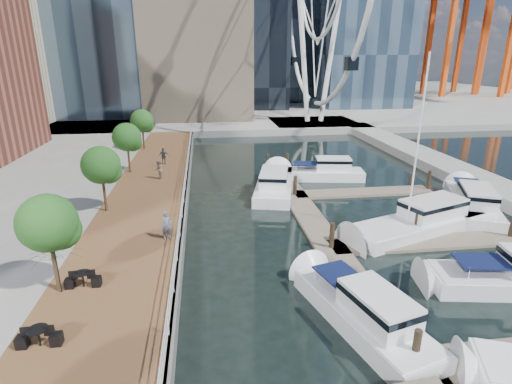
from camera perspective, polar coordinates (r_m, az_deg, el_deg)
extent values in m
plane|color=black|center=(17.86, 9.18, -20.39)|extent=(520.00, 520.00, 0.00)
cube|color=brown|center=(30.49, -15.66, -2.55)|extent=(6.00, 60.00, 1.00)
cube|color=#595954|center=(30.19, -10.02, -2.34)|extent=(0.25, 60.00, 1.00)
cube|color=gray|center=(115.77, -5.46, 13.32)|extent=(200.00, 114.00, 1.00)
cube|color=gray|center=(42.58, 27.84, 1.95)|extent=(4.00, 60.00, 1.00)
cube|color=gray|center=(68.58, 8.27, 9.54)|extent=(14.00, 12.00, 1.00)
cube|color=#6D6051|center=(26.76, 9.37, -6.05)|extent=(2.00, 32.00, 0.20)
cube|color=#6D6051|center=(27.43, 22.77, -6.71)|extent=(12.00, 2.00, 0.20)
cube|color=#6D6051|center=(35.72, 14.97, -0.04)|extent=(12.00, 2.00, 0.20)
cylinder|color=white|center=(67.17, 6.64, 20.99)|extent=(0.80, 0.80, 26.00)
cylinder|color=white|center=(68.52, 10.98, 20.74)|extent=(0.80, 0.80, 26.00)
cylinder|color=#3F2B1C|center=(20.61, -26.76, -9.34)|extent=(0.20, 0.20, 2.40)
sphere|color=#265B1E|center=(19.78, -27.64, -3.93)|extent=(2.60, 2.60, 2.60)
cylinder|color=#3F2B1C|center=(29.47, -20.81, -0.32)|extent=(0.20, 0.20, 2.40)
sphere|color=#265B1E|center=(28.90, -21.28, 3.62)|extent=(2.60, 2.60, 2.60)
cylinder|color=#3F2B1C|center=(38.89, -17.69, 4.44)|extent=(0.20, 0.20, 2.40)
sphere|color=#265B1E|center=(38.46, -18.00, 7.47)|extent=(2.60, 2.60, 2.60)
cylinder|color=#3F2B1C|center=(48.54, -15.78, 7.33)|extent=(0.20, 0.20, 2.40)
sphere|color=#265B1E|center=(48.19, -16.00, 9.77)|extent=(2.60, 2.60, 2.60)
imported|color=#4E5669|center=(24.00, -12.63, -4.66)|extent=(0.70, 0.54, 1.71)
imported|color=#896C5E|center=(35.96, -13.75, 3.09)|extent=(0.65, 0.83, 1.69)
imported|color=#353842|center=(41.04, -13.05, 5.03)|extent=(0.98, 0.41, 1.66)
imported|color=#103B19|center=(20.28, -26.44, -10.00)|extent=(2.90, 2.94, 2.24)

